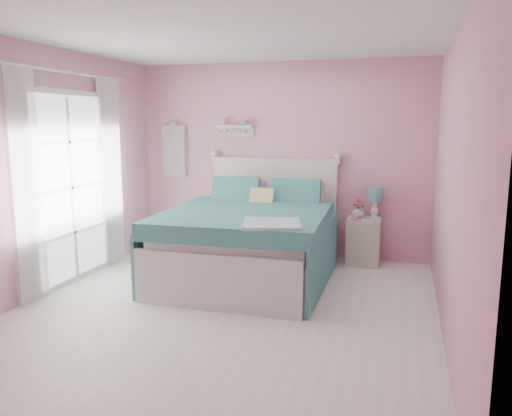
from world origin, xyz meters
The scene contains 13 objects.
floor centered at (0.00, 0.00, 0.00)m, with size 4.50×4.50×0.00m, color white.
room_shell centered at (0.00, 0.00, 1.58)m, with size 4.50×4.50×4.50m.
bed centered at (-0.08, 1.10, 0.43)m, with size 1.88×2.33×1.33m.
nightstand centered at (1.16, 2.02, 0.30)m, with size 0.42×0.41×0.60m.
table_lamp centered at (1.28, 2.08, 0.89)m, with size 0.20×0.20×0.41m.
vase centered at (1.08, 2.03, 0.68)m, with size 0.15×0.15×0.16m, color silver.
teacup centered at (1.07, 1.87, 0.64)m, with size 0.09×0.09×0.07m, color #CE8A8B.
roses centered at (1.08, 2.03, 0.80)m, with size 0.14×0.11×0.12m.
wall_shelf centered at (-0.63, 2.19, 1.73)m, with size 0.50×0.15×0.25m.
hanging_dress centered at (-1.55, 2.18, 1.40)m, with size 0.34×0.03×0.72m, color white.
french_door centered at (-1.97, 0.40, 1.07)m, with size 0.04×1.32×2.16m.
curtain_near centered at (-1.92, -0.34, 1.18)m, with size 0.04×0.40×2.32m, color white.
curtain_far centered at (-1.92, 1.14, 1.18)m, with size 0.04×0.40×2.32m, color white.
Camera 1 is at (1.61, -4.33, 1.80)m, focal length 35.00 mm.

